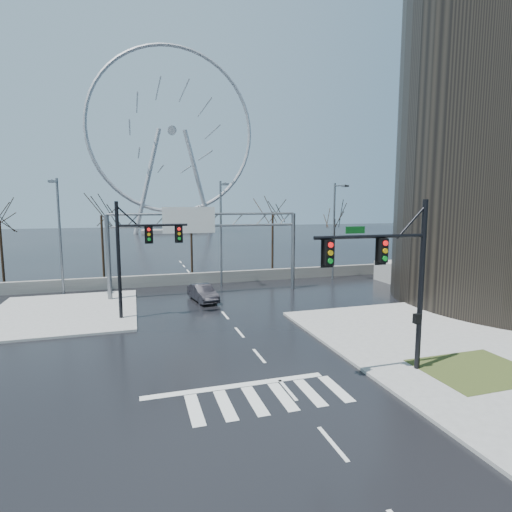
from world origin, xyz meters
name	(u,v)px	position (x,y,z in m)	size (l,w,h in m)	color
ground	(259,356)	(0.00, 0.00, 0.00)	(260.00, 260.00, 0.00)	black
sidewalk_right_ext	(399,326)	(10.00, 2.00, 0.07)	(12.00, 10.00, 0.15)	gray
sidewalk_far	(64,312)	(-11.00, 12.00, 0.07)	(10.00, 12.00, 0.15)	gray
grass_strip	(476,370)	(9.00, -5.00, 0.15)	(5.00, 4.00, 0.02)	#2D3616
barrier_wall	(198,278)	(0.00, 20.00, 0.55)	(52.00, 0.50, 1.10)	slate
signal_mast_near	(397,270)	(5.14, -4.04, 4.87)	(5.52, 0.41, 8.00)	black
signal_mast_far	(136,249)	(-5.87, 8.96, 4.83)	(4.72, 0.41, 8.00)	black
sign_gantry	(202,235)	(-0.38, 14.96, 5.18)	(16.36, 0.40, 7.60)	slate
streetlight_left	(59,227)	(-12.00, 18.16, 5.89)	(0.50, 2.55, 10.00)	slate
streetlight_mid	(222,225)	(2.00, 18.16, 5.89)	(0.50, 2.55, 10.00)	slate
streetlight_right	(335,223)	(14.00, 18.16, 5.89)	(0.50, 2.55, 10.00)	slate
tree_far_left	(0,228)	(-18.00, 24.00, 5.57)	(3.50, 3.50, 7.00)	black
tree_left	(102,223)	(-9.00, 23.50, 5.98)	(3.75, 3.75, 7.50)	black
tree_center	(191,229)	(0.00, 24.50, 5.17)	(3.25, 3.25, 6.50)	black
tree_right	(273,219)	(9.00, 23.50, 6.22)	(3.90, 3.90, 7.80)	black
tree_far_right	(334,225)	(17.00, 24.00, 5.41)	(3.40, 3.40, 6.80)	black
ferris_wheel	(172,137)	(5.00, 95.00, 26.13)	(45.00, 6.00, 50.91)	gray
car	(203,293)	(-0.79, 12.68, 0.68)	(1.43, 4.11, 1.35)	black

